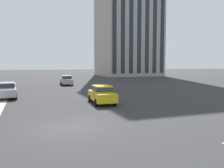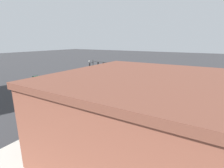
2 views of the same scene
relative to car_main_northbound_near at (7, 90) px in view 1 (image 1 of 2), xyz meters
name	(u,v)px [view 1 (image 1 of 2)]	position (x,y,z in m)	size (l,w,h in m)	color
ground_plane	(70,128)	(4.13, -14.09, -0.92)	(320.00, 320.00, 0.00)	#2D2D30
car_main_northbound_near	(7,90)	(0.00, 0.00, 0.00)	(2.07, 4.49, 1.68)	#99999E
car_main_northbound_far	(66,80)	(8.54, 13.88, 0.00)	(2.05, 4.48, 1.68)	#99999E
car_cross_westbound	(102,94)	(8.38, -6.79, 0.00)	(2.12, 4.51, 1.68)	gold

